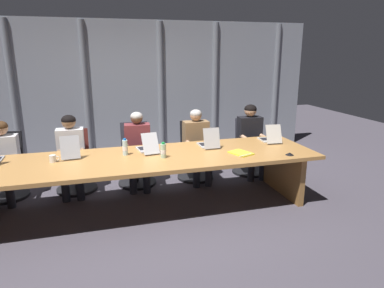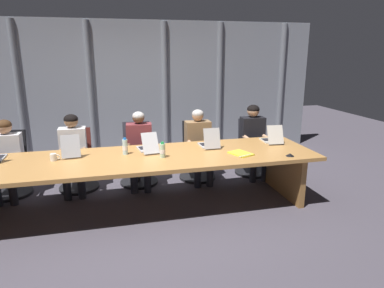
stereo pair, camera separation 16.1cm
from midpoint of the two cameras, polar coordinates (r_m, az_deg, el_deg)
ground_plane at (r=4.79m, az=-6.26°, el=-10.48°), size 15.29×15.29×0.00m
conference_table at (r=4.57m, az=-6.48°, el=-3.61°), size 4.53×1.21×0.73m
curtain_backdrop at (r=6.94m, az=-9.61°, el=8.74°), size 7.65×0.17×2.64m
laptop_left_mid at (r=4.77m, az=-18.45°, el=-1.13°), size 0.27×0.42×0.30m
laptop_center at (r=4.77m, az=-6.42°, el=-0.48°), size 0.28×0.48×0.28m
laptop_right_mid at (r=4.94m, az=3.77°, el=0.16°), size 0.24×0.39×0.30m
laptop_right_end at (r=5.35m, az=13.83°, el=0.87°), size 0.27×0.43×0.28m
office_chair_left_end at (r=5.74m, az=-27.19°, el=-4.01°), size 0.60×0.60×0.93m
office_chair_left_mid at (r=5.59m, az=-17.56°, el=-3.56°), size 0.60×0.60×0.91m
office_chair_center at (r=5.60m, az=-8.08°, el=-2.77°), size 0.60×0.60×0.97m
office_chair_right_mid at (r=5.77m, az=1.60°, el=-2.17°), size 0.60×0.60×0.94m
office_chair_right_end at (r=6.11m, az=10.64°, el=-1.49°), size 0.60×0.61×0.93m
person_left_end at (r=5.50m, az=-27.65°, el=-1.50°), size 0.41×0.55×1.13m
person_left_mid at (r=5.35m, az=-18.26°, el=-0.76°), size 0.40×0.55×1.17m
person_center at (r=5.36m, az=-7.84°, el=-0.20°), size 0.43×0.57×1.17m
person_right_mid at (r=5.54m, az=2.00°, el=0.42°), size 0.41×0.55×1.16m
person_right_end at (r=5.87m, az=10.95°, el=1.28°), size 0.42×0.56×1.21m
water_bottle_primary at (r=4.44m, az=-3.86°, el=-1.09°), size 0.07×0.07×0.21m
water_bottle_secondary at (r=4.63m, az=-10.03°, el=-0.49°), size 0.07×0.07×0.23m
coffee_mug_near at (r=4.62m, az=-20.96°, el=-2.05°), size 0.12×0.08×0.09m
conference_mic_left_side at (r=4.71m, az=16.84°, el=-1.72°), size 0.11×0.11×0.03m
spiral_notepad at (r=4.65m, az=9.08°, el=-1.58°), size 0.32×0.36×0.03m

